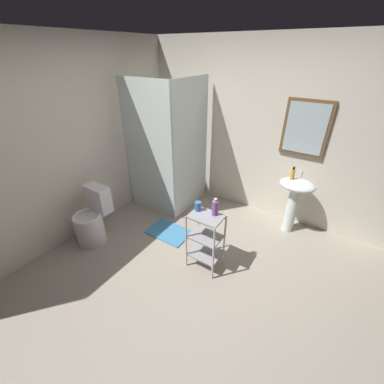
% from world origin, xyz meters
% --- Properties ---
extents(ground_plane, '(4.20, 4.20, 0.02)m').
position_xyz_m(ground_plane, '(0.00, 0.00, -0.01)').
color(ground_plane, gray).
extents(wall_back, '(4.20, 0.14, 2.50)m').
position_xyz_m(wall_back, '(0.01, 1.85, 1.25)').
color(wall_back, silver).
rests_on(wall_back, ground_plane).
extents(wall_left, '(0.10, 4.20, 2.50)m').
position_xyz_m(wall_left, '(-1.85, 0.00, 1.25)').
color(wall_left, beige).
rests_on(wall_left, ground_plane).
extents(shower_stall, '(0.92, 0.92, 2.00)m').
position_xyz_m(shower_stall, '(-1.19, 1.18, 0.46)').
color(shower_stall, white).
rests_on(shower_stall, ground_plane).
extents(pedestal_sink, '(0.46, 0.37, 0.81)m').
position_xyz_m(pedestal_sink, '(0.70, 1.52, 0.58)').
color(pedestal_sink, white).
rests_on(pedestal_sink, ground_plane).
extents(sink_faucet, '(0.03, 0.03, 0.10)m').
position_xyz_m(sink_faucet, '(0.70, 1.64, 0.86)').
color(sink_faucet, silver).
rests_on(sink_faucet, pedestal_sink).
extents(toilet, '(0.37, 0.49, 0.76)m').
position_xyz_m(toilet, '(-1.48, -0.16, 0.31)').
color(toilet, white).
rests_on(toilet, ground_plane).
extents(storage_cart, '(0.38, 0.28, 0.74)m').
position_xyz_m(storage_cart, '(0.04, 0.26, 0.44)').
color(storage_cart, silver).
rests_on(storage_cart, ground_plane).
extents(hand_soap_bottle, '(0.05, 0.05, 0.17)m').
position_xyz_m(hand_soap_bottle, '(0.61, 1.52, 0.88)').
color(hand_soap_bottle, gold).
rests_on(hand_soap_bottle, pedestal_sink).
extents(conditioner_bottle_purple, '(0.07, 0.07, 0.20)m').
position_xyz_m(conditioner_bottle_purple, '(0.10, 0.33, 0.83)').
color(conditioner_bottle_purple, '#8850A0').
rests_on(conditioner_bottle_purple, storage_cart).
extents(rinse_cup, '(0.07, 0.07, 0.11)m').
position_xyz_m(rinse_cup, '(-0.10, 0.30, 0.79)').
color(rinse_cup, '#3870B2').
rests_on(rinse_cup, storage_cart).
extents(bath_mat, '(0.60, 0.40, 0.02)m').
position_xyz_m(bath_mat, '(-0.71, 0.50, 0.01)').
color(bath_mat, teal).
rests_on(bath_mat, ground_plane).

